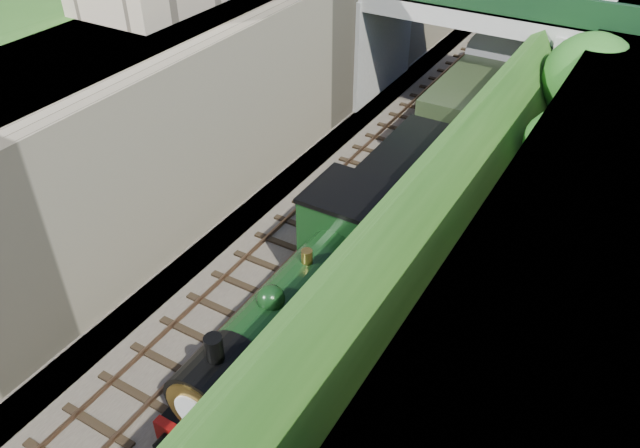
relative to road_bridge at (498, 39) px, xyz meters
The scene contains 11 objects.
trackbed 5.72m from the road_bridge, 103.28° to the right, with size 10.00×90.00×0.20m, color #473F38.
retaining_wall 7.61m from the road_bridge, 148.17° to the right, with size 1.00×90.00×7.00m, color #756B56.
street_plateau_left 10.73m from the road_bridge, 158.09° to the right, with size 6.00×90.00×7.00m, color #262628.
embankment_slope 6.90m from the road_bridge, 53.69° to the right, with size 4.51×90.00×6.36m.
track_left 6.27m from the road_bridge, 126.35° to the right, with size 2.50×90.00×0.20m.
track_right 5.54m from the road_bridge, 86.34° to the right, with size 2.50×90.00×0.20m.
road_bridge is the anchor object (origin of this frame).
tree 6.64m from the road_bridge, 41.32° to the right, with size 3.60×3.80×6.60m.
locomotive 18.02m from the road_bridge, 89.18° to the right, with size 3.10×10.22×3.83m.
tender 10.81m from the road_bridge, 88.61° to the right, with size 2.70×6.00×3.05m.
coach_front 2.91m from the road_bridge, 82.98° to the left, with size 2.90×18.00×3.70m.
Camera 1 is at (8.31, -5.07, 14.49)m, focal length 35.00 mm.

